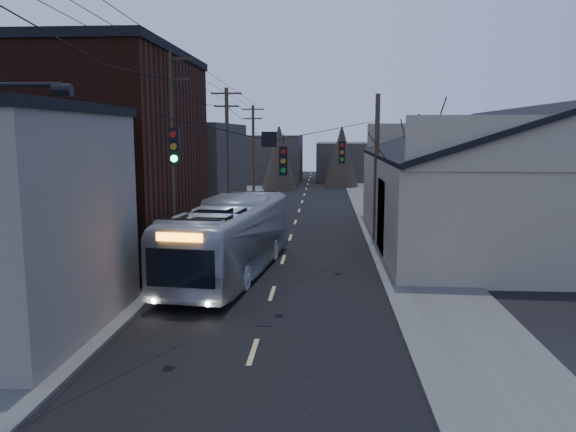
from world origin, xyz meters
The scene contains 12 objects.
road_surface centered at (0.00, 30.00, 0.01)m, with size 9.00×110.00×0.02m, color black.
sidewalk_left centered at (-6.50, 30.00, 0.06)m, with size 4.00×110.00×0.12m, color #474744.
sidewalk_right centered at (6.50, 30.00, 0.06)m, with size 4.00×110.00×0.12m, color #474744.
building_brick centered at (-10.00, 20.00, 5.00)m, with size 10.00×12.00×10.00m, color black.
building_left_far centered at (-9.50, 36.00, 3.50)m, with size 9.00×14.00×7.00m, color #342F2A.
warehouse centered at (13.00, 25.00, 2.70)m, with size 16.16×20.60×7.73m.
building_far_left centered at (-6.00, 65.00, 3.00)m, with size 10.00×12.00×6.00m, color #342F2A.
building_far_right centered at (7.00, 70.00, 2.50)m, with size 12.00×14.00×5.00m, color #342F2A.
bare_tree centered at (6.50, 20.00, 3.60)m, with size 0.40×0.40×7.20m, color black.
utility_lines centered at (-3.11, 24.14, 4.95)m, with size 11.24×45.28×10.50m.
bus centered at (-2.11, 16.84, 1.69)m, with size 2.85×12.17×3.39m, color #A6ABB2.
parked_car centered at (-4.01, 31.96, 0.69)m, with size 1.46×4.19×1.38m, color #A6A9AD.
Camera 1 is at (2.01, -7.44, 6.31)m, focal length 35.00 mm.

